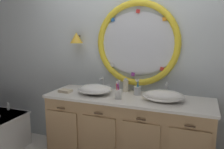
# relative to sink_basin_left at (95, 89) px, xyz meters

# --- Properties ---
(back_wall_assembly) EXTENTS (6.40, 0.26, 2.60)m
(back_wall_assembly) POSITION_rel_sink_basin_left_xyz_m (0.34, 0.37, 0.39)
(back_wall_assembly) COLOR silver
(back_wall_assembly) RESTS_ON ground_plane
(vanity_counter) EXTENTS (1.94, 0.65, 0.87)m
(vanity_counter) POSITION_rel_sink_basin_left_xyz_m (0.41, 0.03, -0.49)
(vanity_counter) COLOR tan
(vanity_counter) RESTS_ON ground_plane
(sink_basin_left) EXTENTS (0.42, 0.42, 0.11)m
(sink_basin_left) POSITION_rel_sink_basin_left_xyz_m (0.00, 0.00, 0.00)
(sink_basin_left) COLOR white
(sink_basin_left) RESTS_ON vanity_counter
(sink_basin_right) EXTENTS (0.45, 0.45, 0.12)m
(sink_basin_right) POSITION_rel_sink_basin_left_xyz_m (0.83, -0.00, 0.00)
(sink_basin_right) COLOR white
(sink_basin_right) RESTS_ON vanity_counter
(faucet_set_left) EXTENTS (0.21, 0.14, 0.16)m
(faucet_set_left) POSITION_rel_sink_basin_left_xyz_m (0.00, 0.25, 0.01)
(faucet_set_left) COLOR silver
(faucet_set_left) RESTS_ON vanity_counter
(faucet_set_right) EXTENTS (0.20, 0.15, 0.16)m
(faucet_set_right) POSITION_rel_sink_basin_left_xyz_m (0.83, 0.24, 0.01)
(faucet_set_right) COLOR silver
(faucet_set_right) RESTS_ON vanity_counter
(toothbrush_holder_left) EXTENTS (0.08, 0.08, 0.22)m
(toothbrush_holder_left) POSITION_rel_sink_basin_left_xyz_m (0.33, -0.10, 0.01)
(toothbrush_holder_left) COLOR white
(toothbrush_holder_left) RESTS_ON vanity_counter
(toothbrush_holder_right) EXTENTS (0.09, 0.09, 0.20)m
(toothbrush_holder_right) POSITION_rel_sink_basin_left_xyz_m (0.49, 0.14, 0.00)
(toothbrush_holder_right) COLOR silver
(toothbrush_holder_right) RESTS_ON vanity_counter
(soap_dispenser) EXTENTS (0.07, 0.07, 0.18)m
(soap_dispenser) POSITION_rel_sink_basin_left_xyz_m (0.32, 0.24, 0.02)
(soap_dispenser) COLOR #EFE5C6
(soap_dispenser) RESTS_ON vanity_counter
(folded_hand_towel) EXTENTS (0.16, 0.12, 0.03)m
(folded_hand_towel) POSITION_rel_sink_basin_left_xyz_m (-0.38, -0.06, -0.04)
(folded_hand_towel) COLOR beige
(folded_hand_towel) RESTS_ON vanity_counter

